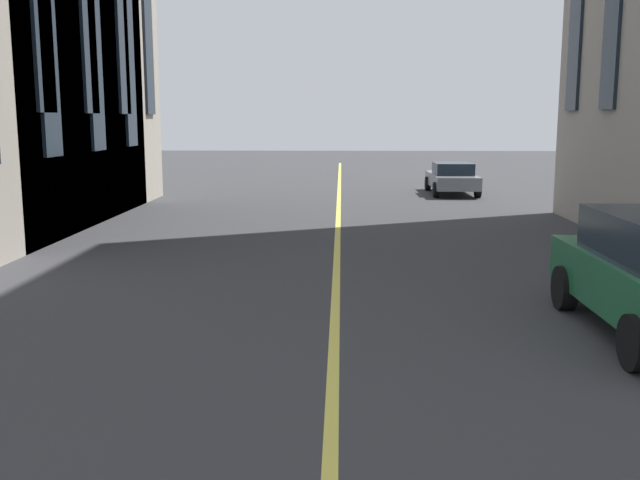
# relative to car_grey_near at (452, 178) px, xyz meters

# --- Properties ---
(lane_centre_line) EXTENTS (80.00, 0.16, 0.01)m
(lane_centre_line) POSITION_rel_car_grey_near_xyz_m (-18.31, 4.90, -0.70)
(lane_centre_line) COLOR #D8C64C
(lane_centre_line) RESTS_ON ground_plane
(car_grey_near) EXTENTS (4.40, 1.95, 1.37)m
(car_grey_near) POSITION_rel_car_grey_near_xyz_m (0.00, 0.00, 0.00)
(car_grey_near) COLOR slate
(car_grey_near) RESTS_ON ground_plane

